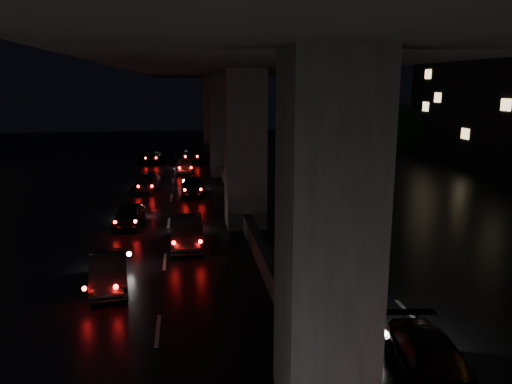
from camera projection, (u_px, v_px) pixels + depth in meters
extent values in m
plane|color=black|center=(259.00, 257.00, 21.37)|extent=(120.00, 120.00, 0.00)
cube|color=#2F2F32|center=(328.00, 237.00, 10.84)|extent=(2.00, 2.00, 8.00)
cube|color=#2F2F32|center=(245.00, 149.00, 25.35)|extent=(2.00, 2.00, 8.00)
cube|color=#2F2F32|center=(222.00, 125.00, 39.86)|extent=(2.00, 2.00, 8.00)
cube|color=#2F2F32|center=(212.00, 114.00, 54.37)|extent=(2.00, 2.00, 8.00)
cube|color=black|center=(244.00, 53.00, 24.34)|extent=(12.00, 80.00, 1.50)
cube|color=#2F2F32|center=(121.00, 24.00, 23.27)|extent=(0.40, 80.00, 1.00)
cube|color=#2F2F32|center=(360.00, 28.00, 24.88)|extent=(0.40, 80.00, 1.00)
cube|color=#2F2F32|center=(245.00, 217.00, 26.11)|extent=(0.45, 70.00, 0.85)
cylinder|color=black|center=(392.00, 171.00, 34.20)|extent=(0.44, 0.44, 2.80)
sphere|color=black|center=(394.00, 130.00, 33.60)|extent=(3.80, 3.80, 3.80)
cylinder|color=black|center=(327.00, 144.00, 49.68)|extent=(0.44, 0.44, 2.80)
sphere|color=black|center=(328.00, 115.00, 49.08)|extent=(3.80, 3.80, 3.80)
cylinder|color=#2D2D33|center=(369.00, 120.00, 39.42)|extent=(0.18, 0.18, 9.00)
cube|color=#2D2D33|center=(358.00, 62.00, 38.33)|extent=(2.40, 0.10, 0.10)
sphere|color=yellow|center=(344.00, 65.00, 38.22)|extent=(0.44, 0.44, 0.44)
imported|color=black|center=(434.00, 368.00, 11.98)|extent=(2.17, 4.29, 1.20)
imported|color=black|center=(108.00, 271.00, 18.13)|extent=(1.78, 3.81, 1.21)
imported|color=black|center=(187.00, 232.00, 22.77)|extent=(1.44, 4.04, 1.33)
imported|color=black|center=(129.00, 215.00, 25.97)|extent=(1.60, 3.48, 1.16)
imported|color=black|center=(147.00, 183.00, 34.55)|extent=(2.16, 3.89, 1.07)
imported|color=black|center=(192.00, 186.00, 33.28)|extent=(1.55, 3.60, 1.21)
imported|color=#423C39|center=(185.00, 166.00, 41.67)|extent=(1.45, 3.49, 1.12)
imported|color=black|center=(191.00, 155.00, 47.38)|extent=(2.59, 4.88, 1.31)
imported|color=black|center=(152.00, 156.00, 46.91)|extent=(2.49, 4.36, 1.15)
imported|color=slate|center=(242.00, 149.00, 51.73)|extent=(1.77, 3.75, 1.24)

